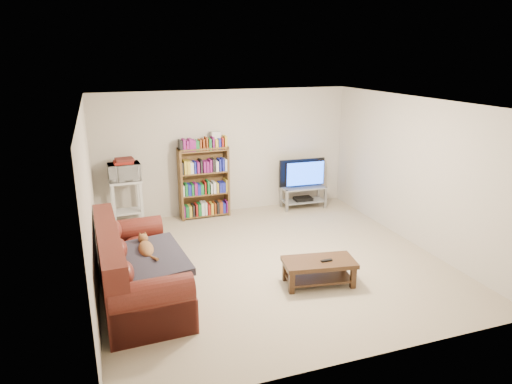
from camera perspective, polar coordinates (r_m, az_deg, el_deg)
name	(u,v)px	position (r m, az deg, el deg)	size (l,w,h in m)	color
floor	(271,261)	(7.07, 1.85, -8.60)	(5.00, 5.00, 0.00)	#BBAA8B
ceiling	(272,102)	(6.41, 2.05, 11.14)	(5.00, 5.00, 0.00)	white
wall_back	(226,152)	(8.95, -3.80, 4.99)	(5.00, 5.00, 0.00)	beige
wall_front	(364,254)	(4.54, 13.39, -7.57)	(5.00, 5.00, 0.00)	beige
wall_left	(90,203)	(6.24, -20.05, -1.35)	(5.00, 5.00, 0.00)	beige
wall_right	(415,172)	(7.87, 19.23, 2.39)	(5.00, 5.00, 0.00)	beige
sofa	(133,273)	(6.18, -15.08, -9.74)	(1.06, 2.28, 0.96)	#5B1F17
blanket	(149,260)	(5.96, -13.26, -8.22)	(0.87, 1.12, 0.10)	#2F2C37
cat	(146,249)	(6.12, -13.58, -6.94)	(0.25, 0.61, 0.18)	brown
coffee_table	(319,268)	(6.37, 7.87, -9.34)	(1.04, 0.64, 0.35)	#3B2514
remote	(327,260)	(6.30, 8.81, -8.46)	(0.16, 0.04, 0.02)	black
tv_stand	(303,193)	(9.37, 5.91, -0.17)	(0.91, 0.44, 0.45)	#999EA3
television	(304,173)	(9.26, 5.99, 2.32)	(0.96, 0.13, 0.56)	black
dvd_player	(303,199)	(9.41, 5.89, -0.84)	(0.36, 0.25, 0.06)	black
bookshelf	(204,181)	(8.77, -6.52, 1.33)	(0.95, 0.32, 1.37)	brown
shelf_clutter	(208,141)	(8.63, -6.08, 6.32)	(0.70, 0.22, 0.28)	silver
microwave_stand	(126,197)	(8.52, -15.90, -0.63)	(0.58, 0.43, 0.89)	silver
microwave	(124,172)	(8.40, -16.15, 2.44)	(0.55, 0.37, 0.30)	silver
game_boxes	(123,162)	(8.36, -16.25, 3.62)	(0.32, 0.28, 0.05)	maroon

